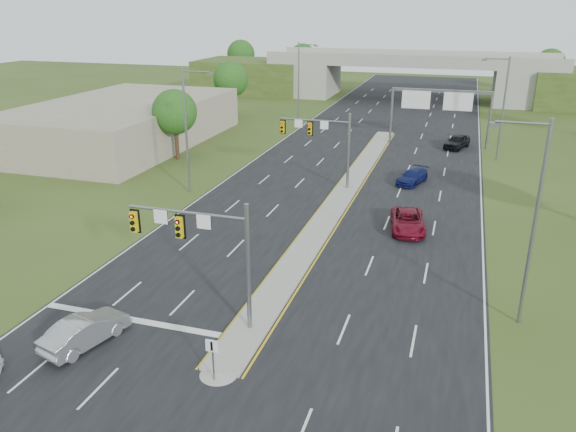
# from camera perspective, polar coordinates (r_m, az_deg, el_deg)

# --- Properties ---
(ground) EXTENTS (240.00, 240.00, 0.00)m
(ground) POSITION_cam_1_polar(r_m,az_deg,el_deg) (30.08, -3.89, -11.44)
(ground) COLOR #334619
(ground) RESTS_ON ground
(road) EXTENTS (24.00, 160.00, 0.02)m
(road) POSITION_cam_1_polar(r_m,az_deg,el_deg) (61.52, 7.92, 5.47)
(road) COLOR black
(road) RESTS_ON ground
(median) EXTENTS (2.00, 54.00, 0.16)m
(median) POSITION_cam_1_polar(r_m,az_deg,el_deg) (50.18, 5.56, 2.17)
(median) COLOR gray
(median) RESTS_ON road
(median_nose) EXTENTS (2.00, 2.00, 0.16)m
(median_nose) POSITION_cam_1_polar(r_m,az_deg,el_deg) (26.99, -7.05, -15.53)
(median_nose) COLOR gray
(median_nose) RESTS_ON road
(lane_markings) EXTENTS (23.72, 160.00, 0.01)m
(lane_markings) POSITION_cam_1_polar(r_m,az_deg,el_deg) (55.85, 6.23, 3.99)
(lane_markings) COLOR gold
(lane_markings) RESTS_ON road
(signal_mast_near) EXTENTS (6.62, 0.60, 7.00)m
(signal_mast_near) POSITION_cam_1_polar(r_m,az_deg,el_deg) (28.64, -8.40, -2.67)
(signal_mast_near) COLOR slate
(signal_mast_near) RESTS_ON ground
(signal_mast_far) EXTENTS (6.62, 0.60, 7.00)m
(signal_mast_far) POSITION_cam_1_polar(r_m,az_deg,el_deg) (51.22, 3.70, 7.98)
(signal_mast_far) COLOR slate
(signal_mast_far) RESTS_ON ground
(keep_right_sign) EXTENTS (0.60, 0.13, 2.20)m
(keep_right_sign) POSITION_cam_1_polar(r_m,az_deg,el_deg) (25.79, -7.68, -13.63)
(keep_right_sign) COLOR slate
(keep_right_sign) RESTS_ON ground
(sign_gantry) EXTENTS (11.58, 0.44, 6.67)m
(sign_gantry) POSITION_cam_1_polar(r_m,az_deg,el_deg) (69.46, 15.12, 11.13)
(sign_gantry) COLOR slate
(sign_gantry) RESTS_ON ground
(overpass) EXTENTS (80.00, 14.00, 8.10)m
(overpass) POSITION_cam_1_polar(r_m,az_deg,el_deg) (104.82, 12.38, 13.45)
(overpass) COLOR gray
(overpass) RESTS_ON ground
(lightpole_l_mid) EXTENTS (2.85, 0.25, 11.00)m
(lightpole_l_mid) POSITION_cam_1_polar(r_m,az_deg,el_deg) (50.21, -10.14, 9.05)
(lightpole_l_mid) COLOR slate
(lightpole_l_mid) RESTS_ON ground
(lightpole_l_far) EXTENTS (2.85, 0.25, 11.00)m
(lightpole_l_far) POSITION_cam_1_polar(r_m,az_deg,el_deg) (82.47, 1.22, 13.84)
(lightpole_l_far) COLOR slate
(lightpole_l_far) RESTS_ON ground
(lightpole_r_near) EXTENTS (2.85, 0.25, 11.00)m
(lightpole_r_near) POSITION_cam_1_polar(r_m,az_deg,el_deg) (30.54, 23.51, 0.05)
(lightpole_r_near) COLOR slate
(lightpole_r_near) RESTS_ON ground
(lightpole_r_far) EXTENTS (2.85, 0.25, 11.00)m
(lightpole_r_far) POSITION_cam_1_polar(r_m,az_deg,el_deg) (64.52, 20.89, 10.58)
(lightpole_r_far) COLOR slate
(lightpole_r_far) RESTS_ON ground
(tree_l_near) EXTENTS (4.80, 4.80, 7.60)m
(tree_l_near) POSITION_cam_1_polar(r_m,az_deg,el_deg) (62.16, -11.45, 10.31)
(tree_l_near) COLOR #382316
(tree_l_near) RESTS_ON ground
(tree_l_mid) EXTENTS (5.20, 5.20, 8.12)m
(tree_l_mid) POSITION_cam_1_polar(r_m,az_deg,el_deg) (86.12, -5.84, 13.63)
(tree_l_mid) COLOR #382316
(tree_l_mid) RESTS_ON ground
(tree_back_a) EXTENTS (6.00, 6.00, 8.85)m
(tree_back_a) POSITION_cam_1_polar(r_m,az_deg,el_deg) (127.27, -4.80, 16.08)
(tree_back_a) COLOR #382316
(tree_back_a) RESTS_ON ground
(tree_back_b) EXTENTS (5.60, 5.60, 8.32)m
(tree_back_b) POSITION_cam_1_polar(r_m,az_deg,el_deg) (122.76, 1.51, 15.82)
(tree_back_b) COLOR #382316
(tree_back_b) RESTS_ON ground
(tree_back_c) EXTENTS (5.60, 5.60, 8.32)m
(tree_back_c) POSITION_cam_1_polar(r_m,az_deg,el_deg) (119.00, 25.05, 13.81)
(tree_back_c) COLOR #382316
(tree_back_c) RESTS_ON ground
(commercial_building) EXTENTS (18.00, 30.00, 5.00)m
(commercial_building) POSITION_cam_1_polar(r_m,az_deg,el_deg) (71.97, -16.51, 9.08)
(commercial_building) COLOR gray
(commercial_building) RESTS_ON ground
(car_silver) EXTENTS (2.74, 4.88, 1.52)m
(car_silver) POSITION_cam_1_polar(r_m,az_deg,el_deg) (30.21, -19.89, -10.89)
(car_silver) COLOR gray
(car_silver) RESTS_ON road
(car_far_a) EXTENTS (3.21, 5.54, 1.45)m
(car_far_a) POSITION_cam_1_polar(r_m,az_deg,el_deg) (43.00, 12.07, -0.52)
(car_far_a) COLOR maroon
(car_far_a) RESTS_ON road
(car_far_b) EXTENTS (3.06, 4.79, 1.29)m
(car_far_b) POSITION_cam_1_polar(r_m,az_deg,el_deg) (54.59, 12.51, 3.92)
(car_far_b) COLOR #0C134A
(car_far_b) RESTS_ON road
(car_far_c) EXTENTS (3.36, 5.06, 1.60)m
(car_far_c) POSITION_cam_1_polar(r_m,az_deg,el_deg) (69.61, 16.80, 7.26)
(car_far_c) COLOR black
(car_far_c) RESTS_ON road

